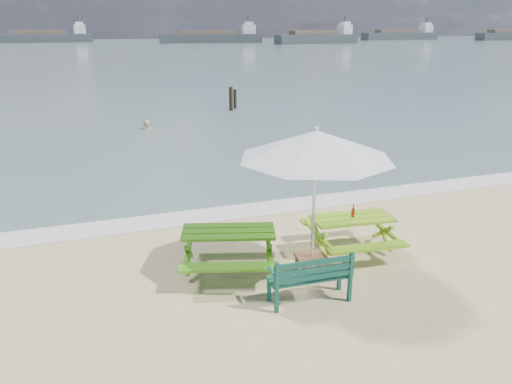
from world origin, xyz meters
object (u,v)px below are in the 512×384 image
object	(u,v)px
park_bench	(309,286)
picnic_table_right	(351,235)
patio_umbrella	(316,145)
picnic_table_left	(229,251)
beer_bottle	(353,213)
side_table	(311,265)
swimmer	(148,139)

from	to	relation	value
park_bench	picnic_table_right	bearing A→B (deg)	41.80
patio_umbrella	picnic_table_left	bearing A→B (deg)	155.13
beer_bottle	side_table	bearing A→B (deg)	-153.30
patio_umbrella	picnic_table_right	bearing A→B (deg)	26.97
park_bench	swimmer	size ratio (longest dim) A/B	0.81
patio_umbrella	swimmer	xyz separation A→B (m)	(-0.95, 13.84, -2.71)
picnic_table_left	park_bench	world-z (taller)	park_bench
picnic_table_right	patio_umbrella	distance (m)	2.29
picnic_table_right	park_bench	world-z (taller)	park_bench
picnic_table_left	park_bench	bearing A→B (deg)	-57.49
picnic_table_right	beer_bottle	bearing A→B (deg)	-32.72
side_table	swimmer	xyz separation A→B (m)	(-0.95, 13.84, -0.59)
side_table	picnic_table_left	bearing A→B (deg)	155.13
picnic_table_left	patio_umbrella	bearing A→B (deg)	-24.87
park_bench	patio_umbrella	world-z (taller)	patio_umbrella
side_table	patio_umbrella	xyz separation A→B (m)	(-0.00, -0.00, 2.12)
picnic_table_right	beer_bottle	size ratio (longest dim) A/B	7.19
patio_umbrella	swimmer	bearing A→B (deg)	93.92
side_table	beer_bottle	world-z (taller)	beer_bottle
park_bench	patio_umbrella	distance (m)	2.23
picnic_table_left	side_table	world-z (taller)	picnic_table_left
swimmer	beer_bottle	bearing A→B (deg)	-81.30
picnic_table_right	side_table	world-z (taller)	picnic_table_right
beer_bottle	patio_umbrella	bearing A→B (deg)	-153.30
picnic_table_left	swimmer	distance (m)	13.27
picnic_table_left	swimmer	bearing A→B (deg)	88.47
swimmer	patio_umbrella	bearing A→B (deg)	-86.08
picnic_table_right	patio_umbrella	xyz separation A→B (m)	(-1.08, -0.55, 1.95)
side_table	picnic_table_right	bearing A→B (deg)	26.97
side_table	swimmer	world-z (taller)	swimmer
side_table	swimmer	bearing A→B (deg)	93.92
picnic_table_right	beer_bottle	distance (m)	0.45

